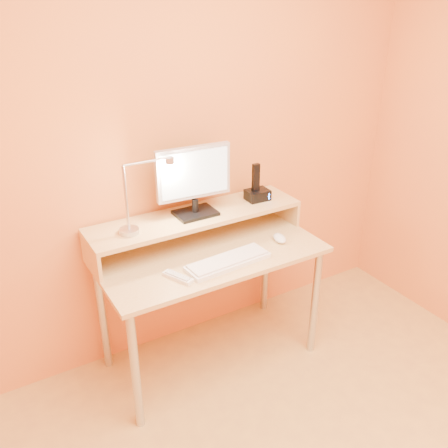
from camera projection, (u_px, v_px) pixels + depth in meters
wall_back at (180, 140)px, 2.59m from camera, size 3.00×0.04×2.50m
desk_leg_fl at (135, 371)px, 2.29m from camera, size 0.04×0.04×0.69m
desk_leg_fr at (315, 302)px, 2.79m from camera, size 0.04×0.04×0.69m
desk_leg_bl at (102, 316)px, 2.68m from camera, size 0.04×0.04×0.69m
desk_leg_br at (265, 264)px, 3.18m from camera, size 0.04×0.04×0.69m
desk_lower at (210, 254)px, 2.58m from camera, size 1.20×0.60×0.02m
shelf_riser_left at (91, 257)px, 2.39m from camera, size 0.02×0.30×0.14m
shelf_riser_right at (283, 207)px, 2.93m from camera, size 0.02×0.30×0.14m
desk_shelf at (196, 216)px, 2.62m from camera, size 1.20×0.30×0.02m
monitor_foot at (195, 213)px, 2.61m from camera, size 0.22×0.16×0.02m
monitor_neck at (195, 206)px, 2.59m from camera, size 0.04×0.04×0.07m
monitor_panel at (193, 172)px, 2.52m from camera, size 0.41×0.06×0.28m
monitor_back at (191, 171)px, 2.54m from camera, size 0.37×0.04×0.24m
monitor_screen at (195, 173)px, 2.50m from camera, size 0.37×0.03×0.24m
lamp_base at (129, 231)px, 2.41m from camera, size 0.10×0.10×0.02m
lamp_post at (126, 198)px, 2.33m from camera, size 0.01×0.01×0.33m
lamp_arm at (147, 162)px, 2.31m from camera, size 0.24×0.01×0.01m
lamp_head at (170, 161)px, 2.38m from camera, size 0.04×0.04×0.03m
lamp_bulb at (170, 164)px, 2.38m from camera, size 0.03×0.03×0.00m
phone_dock at (257, 195)px, 2.79m from camera, size 0.13×0.11×0.06m
phone_handset at (256, 177)px, 2.73m from camera, size 0.04×0.03×0.16m
phone_led at (269, 196)px, 2.77m from camera, size 0.01×0.00×0.04m
keyboard at (228, 262)px, 2.45m from camera, size 0.46×0.17×0.02m
mouse at (280, 238)px, 2.67m from camera, size 0.09×0.12×0.04m
remote_control at (178, 277)px, 2.33m from camera, size 0.11×0.17×0.02m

